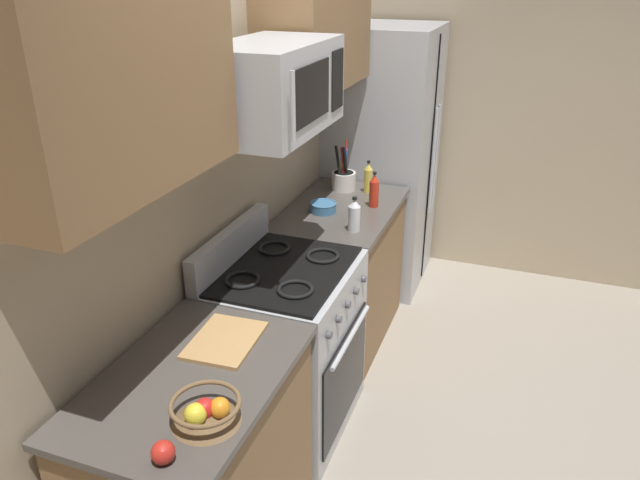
{
  "coord_description": "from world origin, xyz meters",
  "views": [
    {
      "loc": [
        -2.37,
        -0.41,
        2.27
      ],
      "look_at": [
        0.16,
        0.51,
        1.03
      ],
      "focal_mm": 33.89,
      "sensor_mm": 36.0,
      "label": 1
    }
  ],
  "objects": [
    {
      "name": "ground_plane",
      "position": [
        0.0,
        0.0,
        0.0
      ],
      "size": [
        16.0,
        16.0,
        0.0
      ],
      "primitive_type": "plane",
      "color": "gray"
    },
    {
      "name": "wall_back",
      "position": [
        0.0,
        1.03,
        1.3
      ],
      "size": [
        8.0,
        0.1,
        2.6
      ],
      "primitive_type": "cube",
      "color": "tan",
      "rests_on": "ground"
    },
    {
      "name": "counter_left",
      "position": [
        -0.86,
        0.64,
        0.46
      ],
      "size": [
        0.95,
        0.63,
        0.91
      ],
      "color": "olive",
      "rests_on": "ground"
    },
    {
      "name": "range_oven",
      "position": [
        -0.0,
        0.64,
        0.47
      ],
      "size": [
        0.76,
        0.67,
        1.09
      ],
      "color": "#B2B5BA",
      "rests_on": "ground"
    },
    {
      "name": "counter_right",
      "position": [
        0.89,
        0.64,
        0.46
      ],
      "size": [
        1.0,
        0.63,
        0.91
      ],
      "color": "olive",
      "rests_on": "ground"
    },
    {
      "name": "refrigerator",
      "position": [
        1.81,
        0.62,
        0.95
      ],
      "size": [
        0.78,
        0.74,
        1.89
      ],
      "color": "#B2B5BA",
      "rests_on": "ground"
    },
    {
      "name": "wall_right",
      "position": [
        2.3,
        0.0,
        1.3
      ],
      "size": [
        0.1,
        8.0,
        2.6
      ],
      "primitive_type": "cube",
      "color": "tan",
      "rests_on": "ground"
    },
    {
      "name": "microwave",
      "position": [
        -0.0,
        0.67,
        1.79
      ],
      "size": [
        0.73,
        0.44,
        0.38
      ],
      "color": "#B2B5BA"
    },
    {
      "name": "upper_cabinets_left",
      "position": [
        -0.87,
        0.81,
        1.98
      ],
      "size": [
        0.94,
        0.34,
        0.71
      ],
      "color": "olive"
    },
    {
      "name": "upper_cabinets_right",
      "position": [
        0.9,
        0.81,
        1.98
      ],
      "size": [
        0.99,
        0.34,
        0.71
      ],
      "color": "olive"
    },
    {
      "name": "utensil_crock",
      "position": [
        1.21,
        0.73,
        0.98
      ],
      "size": [
        0.16,
        0.16,
        0.34
      ],
      "color": "white",
      "rests_on": "counter_right"
    },
    {
      "name": "fruit_basket",
      "position": [
        -1.06,
        0.46,
        0.96
      ],
      "size": [
        0.23,
        0.23,
        0.1
      ],
      "color": "brown",
      "rests_on": "counter_left"
    },
    {
      "name": "apple_loose",
      "position": [
        -1.25,
        0.5,
        0.95
      ],
      "size": [
        0.07,
        0.07,
        0.07
      ],
      "primitive_type": "sphere",
      "color": "red",
      "rests_on": "counter_left"
    },
    {
      "name": "cutting_board",
      "position": [
        -0.63,
        0.62,
        0.92
      ],
      "size": [
        0.34,
        0.26,
        0.02
      ],
      "primitive_type": "cube",
      "rotation": [
        0.0,
        0.0,
        0.06
      ],
      "color": "tan",
      "rests_on": "counter_left"
    },
    {
      "name": "bottle_oil",
      "position": [
        1.21,
        0.57,
        1.01
      ],
      "size": [
        0.05,
        0.05,
        0.21
      ],
      "color": "gold",
      "rests_on": "counter_right"
    },
    {
      "name": "bottle_vinegar",
      "position": [
        0.59,
        0.47,
        1.0
      ],
      "size": [
        0.07,
        0.07,
        0.2
      ],
      "color": "silver",
      "rests_on": "counter_right"
    },
    {
      "name": "bottle_hot_sauce",
      "position": [
        0.98,
        0.46,
        1.01
      ],
      "size": [
        0.06,
        0.06,
        0.22
      ],
      "color": "red",
      "rests_on": "counter_right"
    },
    {
      "name": "prep_bowl",
      "position": [
        0.79,
        0.72,
        0.94
      ],
      "size": [
        0.16,
        0.16,
        0.06
      ],
      "color": "teal",
      "rests_on": "counter_right"
    }
  ]
}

